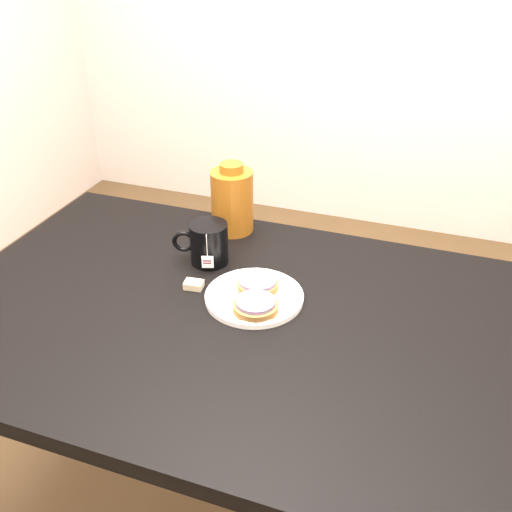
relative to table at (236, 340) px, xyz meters
name	(u,v)px	position (x,y,z in m)	size (l,w,h in m)	color
table	(236,340)	(0.00, 0.00, 0.00)	(1.40, 0.90, 0.75)	black
plate	(254,296)	(0.02, 0.06, 0.09)	(0.23, 0.23, 0.02)	white
bagel_back	(258,284)	(0.02, 0.09, 0.11)	(0.10, 0.10, 0.03)	brown
bagel_front	(256,305)	(0.05, 0.01, 0.11)	(0.11, 0.11, 0.03)	brown
mug	(208,243)	(-0.15, 0.18, 0.14)	(0.16, 0.13, 0.11)	black
teabag_pouch	(194,285)	(-0.13, 0.06, 0.09)	(0.04, 0.03, 0.02)	#C6B793
bagel_package	(232,200)	(-0.15, 0.37, 0.18)	(0.14, 0.14, 0.20)	#67330D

